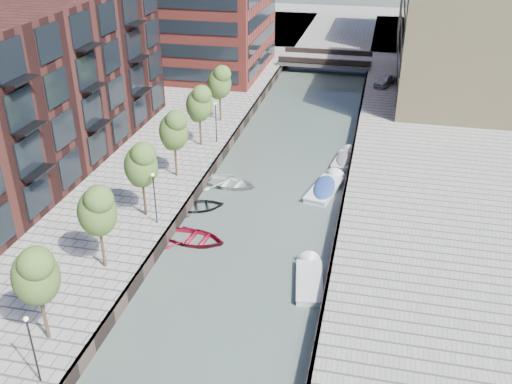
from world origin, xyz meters
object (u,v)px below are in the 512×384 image
(tree_2, at_px, (97,209))
(sloop_3, at_px, (229,186))
(bridge, at_px, (326,60))
(tree_1, at_px, (35,274))
(motorboat_3, at_px, (326,188))
(sloop_2, at_px, (194,241))
(motorboat_2, at_px, (309,278))
(car, at_px, (385,81))
(tree_4, at_px, (174,129))
(tree_3, at_px, (141,163))
(sloop_4, at_px, (200,208))
(motorboat_4, at_px, (345,159))
(tree_5, at_px, (199,103))
(tree_6, at_px, (219,81))

(tree_2, relative_size, sloop_3, 1.18)
(bridge, height_order, tree_1, tree_1)
(sloop_3, bearing_deg, bridge, 3.99)
(tree_1, bearing_deg, motorboat_3, 60.72)
(sloop_2, height_order, motorboat_2, motorboat_2)
(sloop_2, relative_size, car, 1.22)
(motorboat_2, distance_m, motorboat_3, 13.14)
(tree_2, relative_size, tree_4, 1.00)
(tree_2, xyz_separation_m, sloop_3, (4.44, 14.94, -5.31))
(tree_3, distance_m, tree_4, 7.00)
(tree_4, distance_m, sloop_4, 7.13)
(motorboat_3, bearing_deg, motorboat_4, 80.82)
(tree_4, distance_m, motorboat_3, 14.01)
(tree_2, bearing_deg, tree_5, 90.00)
(tree_4, xyz_separation_m, tree_6, (0.00, 14.00, 0.00))
(car, bearing_deg, sloop_2, -84.54)
(tree_4, bearing_deg, sloop_2, -62.94)
(car, bearing_deg, tree_4, -95.56)
(tree_3, height_order, sloop_4, tree_3)
(tree_4, bearing_deg, tree_2, -90.00)
(tree_6, xyz_separation_m, car, (17.08, 16.54, -3.63))
(motorboat_2, bearing_deg, bridge, 95.32)
(motorboat_2, bearing_deg, tree_6, 117.83)
(motorboat_4, bearing_deg, tree_3, -131.89)
(tree_5, distance_m, sloop_4, 12.22)
(motorboat_3, bearing_deg, car, 81.66)
(tree_4, xyz_separation_m, sloop_3, (4.44, 0.94, -5.31))
(tree_6, bearing_deg, tree_1, -90.00)
(tree_1, xyz_separation_m, motorboat_2, (13.26, 9.88, -5.21))
(tree_1, height_order, tree_4, same)
(tree_6, distance_m, motorboat_2, 28.88)
(bridge, xyz_separation_m, sloop_4, (-5.31, -43.53, -1.39))
(bridge, relative_size, sloop_4, 3.20)
(tree_1, height_order, sloop_2, tree_1)
(tree_5, xyz_separation_m, sloop_4, (3.19, -10.53, -5.31))
(sloop_3, bearing_deg, tree_4, 111.92)
(motorboat_2, height_order, car, car)
(tree_5, relative_size, sloop_3, 1.18)
(motorboat_2, height_order, motorboat_3, motorboat_3)
(tree_4, relative_size, motorboat_3, 1.00)
(tree_3, relative_size, sloop_4, 1.46)
(sloop_4, bearing_deg, motorboat_3, -84.37)
(tree_2, height_order, sloop_4, tree_2)
(tree_1, bearing_deg, motorboat_2, 36.69)
(tree_5, xyz_separation_m, sloop_2, (4.28, -15.38, -5.31))
(bridge, distance_m, sloop_2, 48.59)
(tree_5, height_order, car, tree_5)
(tree_2, xyz_separation_m, sloop_2, (4.28, 5.62, -5.31))
(motorboat_2, bearing_deg, sloop_3, 126.17)
(tree_1, bearing_deg, sloop_4, 79.66)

